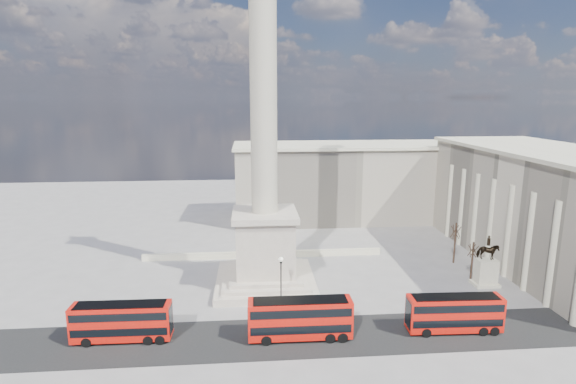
% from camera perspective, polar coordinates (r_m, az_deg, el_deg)
% --- Properties ---
extents(ground, '(180.00, 180.00, 0.00)m').
position_cam_1_polar(ground, '(61.79, -2.71, -13.42)').
color(ground, gray).
rests_on(ground, ground).
extents(asphalt_road, '(120.00, 9.00, 0.01)m').
position_cam_1_polar(asphalt_road, '(53.32, 3.34, -17.81)').
color(asphalt_road, black).
rests_on(asphalt_road, ground).
extents(nelsons_column, '(14.00, 14.00, 49.85)m').
position_cam_1_polar(nelsons_column, '(62.33, -2.99, -0.62)').
color(nelsons_column, beige).
rests_on(nelsons_column, ground).
extents(balustrade_wall, '(40.00, 0.60, 1.10)m').
position_cam_1_polar(balustrade_wall, '(76.36, -3.15, -7.91)').
color(balustrade_wall, beige).
rests_on(balustrade_wall, ground).
extents(building_east, '(19.00, 46.00, 18.60)m').
position_cam_1_polar(building_east, '(82.52, 29.95, -1.66)').
color(building_east, beige).
rests_on(building_east, ground).
extents(building_northeast, '(51.00, 17.00, 16.60)m').
position_cam_1_polar(building_northeast, '(99.91, 7.95, 1.36)').
color(building_northeast, beige).
rests_on(building_northeast, ground).
extents(red_bus_a, '(10.76, 2.71, 4.35)m').
position_cam_1_polar(red_bus_a, '(54.51, -20.29, -15.17)').
color(red_bus_a, red).
rests_on(red_bus_a, ground).
extents(red_bus_b, '(11.50, 2.82, 4.65)m').
position_cam_1_polar(red_bus_b, '(51.69, 1.63, -15.73)').
color(red_bus_b, red).
rests_on(red_bus_b, ground).
extents(red_bus_c, '(10.80, 2.86, 4.35)m').
position_cam_1_polar(red_bus_c, '(56.43, 20.43, -14.22)').
color(red_bus_c, red).
rests_on(red_bus_c, ground).
extents(victorian_lamp, '(0.57, 0.57, 6.63)m').
position_cam_1_polar(victorian_lamp, '(58.35, -0.90, -10.79)').
color(victorian_lamp, black).
rests_on(victorian_lamp, ground).
extents(equestrian_statue, '(3.51, 2.63, 7.44)m').
position_cam_1_polar(equestrian_statue, '(70.78, 23.86, -8.87)').
color(equestrian_statue, beige).
rests_on(equestrian_statue, ground).
extents(bare_tree_mid, '(1.63, 1.63, 6.19)m').
position_cam_1_polar(bare_tree_mid, '(70.91, 22.45, -6.71)').
color(bare_tree_mid, '#332319').
rests_on(bare_tree_mid, ground).
extents(bare_tree_far, '(1.73, 1.73, 7.07)m').
position_cam_1_polar(bare_tree_far, '(77.21, 20.55, -4.54)').
color(bare_tree_far, '#332319').
rests_on(bare_tree_far, ground).
extents(pedestrian_walking, '(0.75, 0.55, 1.91)m').
position_cam_1_polar(pedestrian_walking, '(59.66, 17.85, -13.97)').
color(pedestrian_walking, '#292329').
rests_on(pedestrian_walking, ground).
extents(pedestrian_standing, '(0.87, 0.69, 1.77)m').
position_cam_1_polar(pedestrian_standing, '(60.79, 18.82, -13.61)').
color(pedestrian_standing, '#292329').
rests_on(pedestrian_standing, ground).
extents(pedestrian_crossing, '(1.12, 1.13, 1.92)m').
position_cam_1_polar(pedestrian_crossing, '(58.68, 3.85, -13.83)').
color(pedestrian_crossing, '#292329').
rests_on(pedestrian_crossing, ground).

